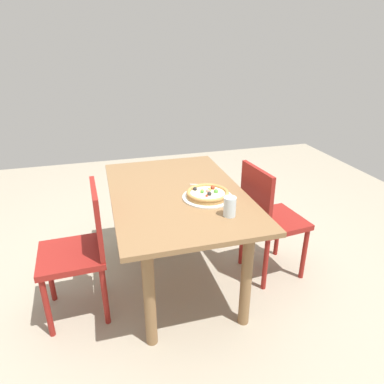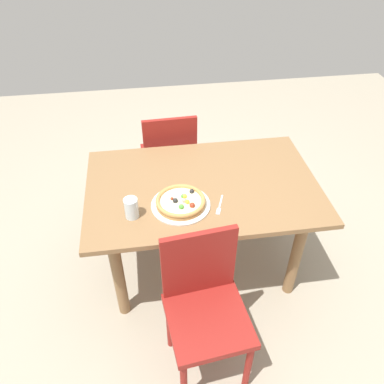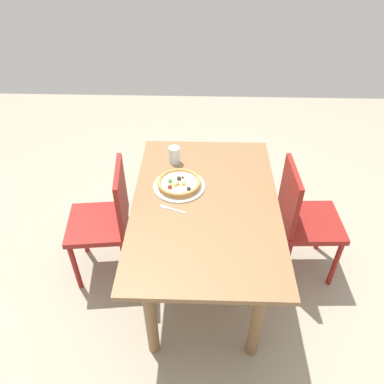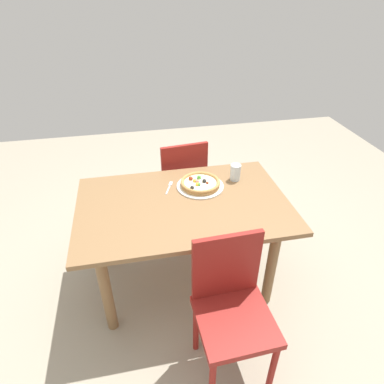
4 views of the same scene
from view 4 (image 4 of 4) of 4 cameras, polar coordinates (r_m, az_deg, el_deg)
name	(u,v)px [view 4 (image 4 of 4)]	position (r m, az deg, el deg)	size (l,w,h in m)	color
ground_plane	(185,280)	(2.66, -1.29, -14.91)	(6.00, 6.00, 0.00)	#9E937F
dining_table	(183,216)	(2.23, -1.49, -4.23)	(1.38, 0.89, 0.73)	olive
chair_near	(232,306)	(1.90, 6.84, -18.92)	(0.42, 0.42, 0.89)	maroon
chair_far	(181,181)	(2.86, -1.90, 1.88)	(0.44, 0.44, 0.89)	maroon
plate	(200,186)	(2.32, 1.43, 1.02)	(0.33, 0.33, 0.01)	silver
pizza	(200,183)	(2.31, 1.41, 1.56)	(0.28, 0.28, 0.05)	#B78447
fork	(169,187)	(2.33, -3.93, 0.91)	(0.07, 0.16, 0.00)	silver
drinking_glass	(235,172)	(2.40, 7.51, 3.40)	(0.07, 0.07, 0.12)	silver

